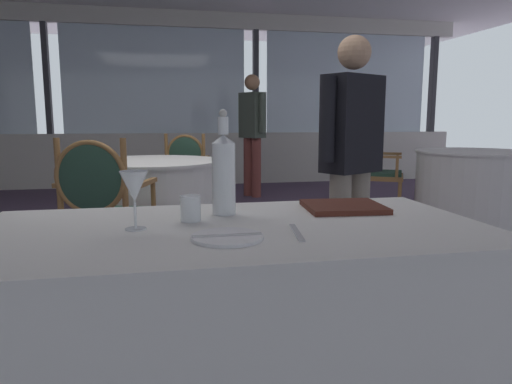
{
  "coord_description": "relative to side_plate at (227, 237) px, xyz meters",
  "views": [
    {
      "loc": [
        0.03,
        -3.43,
        1.08
      ],
      "look_at": [
        0.34,
        -1.89,
        0.84
      ],
      "focal_mm": 33.02,
      "sensor_mm": 36.0,
      "label": 1
    }
  ],
  "objects": [
    {
      "name": "water_tumbler",
      "position": [
        -0.09,
        0.26,
        0.04
      ],
      "size": [
        0.07,
        0.07,
        0.09
      ],
      "primitive_type": "cylinder",
      "color": "white",
      "rests_on": "foreground_table"
    },
    {
      "name": "side_plate",
      "position": [
        0.0,
        0.0,
        0.0
      ],
      "size": [
        0.21,
        0.21,
        0.01
      ],
      "primitive_type": "cylinder",
      "color": "white",
      "rests_on": "foreground_table"
    },
    {
      "name": "diner_person_1",
      "position": [
        1.08,
        5.15,
        0.21
      ],
      "size": [
        0.35,
        0.48,
        1.68
      ],
      "rotation": [
        0.0,
        0.0,
        0.49
      ],
      "color": "brown",
      "rests_on": "ground_plane"
    },
    {
      "name": "dining_chair_0_1",
      "position": [
        0.04,
        3.6,
        -0.2
      ],
      "size": [
        0.62,
        0.58,
        0.93
      ],
      "rotation": [
        0.0,
        0.0,
        10.7
      ],
      "color": "olive",
      "rests_on": "ground_plane"
    },
    {
      "name": "dining_chair_1_0",
      "position": [
        2.19,
        3.63,
        -0.2
      ],
      "size": [
        0.62,
        0.65,
        0.94
      ],
      "rotation": [
        0.0,
        0.0,
        5.78
      ],
      "color": "olive",
      "rests_on": "ground_plane"
    },
    {
      "name": "dinner_fork",
      "position": [
        0.21,
        0.02,
        -0.0
      ],
      "size": [
        0.05,
        0.21,
        0.0
      ],
      "primitive_type": "cube",
      "rotation": [
        0.0,
        0.0,
        1.43
      ],
      "color": "silver",
      "rests_on": "foreground_table"
    },
    {
      "name": "diner_person_0",
      "position": [
        0.95,
        1.37,
        0.13
      ],
      "size": [
        0.48,
        0.35,
        1.56
      ],
      "rotation": [
        0.0,
        0.0,
        2.06
      ],
      "color": "gray",
      "rests_on": "ground_plane"
    },
    {
      "name": "wine_glass",
      "position": [
        -0.26,
        0.17,
        0.12
      ],
      "size": [
        0.09,
        0.09,
        0.18
      ],
      "color": "white",
      "rests_on": "foreground_table"
    },
    {
      "name": "water_bottle",
      "position": [
        0.04,
        0.35,
        0.15
      ],
      "size": [
        0.08,
        0.08,
        0.37
      ],
      "color": "white",
      "rests_on": "foreground_table"
    },
    {
      "name": "background_table_1",
      "position": [
        3.1,
        3.13,
        -0.38
      ],
      "size": [
        1.22,
        1.22,
        0.74
      ],
      "color": "white",
      "rests_on": "ground_plane"
    },
    {
      "name": "background_table_0",
      "position": [
        -0.25,
        2.65,
        -0.38
      ],
      "size": [
        1.15,
        1.15,
        0.74
      ],
      "color": "white",
      "rests_on": "ground_plane"
    },
    {
      "name": "window_wall_far",
      "position": [
        -0.21,
        6.53,
        0.35
      ],
      "size": [
        10.31,
        0.14,
        2.76
      ],
      "color": "beige",
      "rests_on": "ground_plane"
    },
    {
      "name": "foreground_table",
      "position": [
        0.05,
        0.15,
        -0.38
      ],
      "size": [
        1.6,
        0.82,
        0.74
      ],
      "color": "white",
      "rests_on": "ground_plane"
    },
    {
      "name": "dining_chair_0_0",
      "position": [
        -0.54,
        1.69,
        -0.18
      ],
      "size": [
        0.62,
        0.58,
        0.97
      ],
      "rotation": [
        0.0,
        0.0,
        7.55
      ],
      "color": "olive",
      "rests_on": "ground_plane"
    },
    {
      "name": "menu_book",
      "position": [
        0.49,
        0.35,
        0.01
      ],
      "size": [
        0.3,
        0.28,
        0.02
      ],
      "primitive_type": "cube",
      "rotation": [
        0.0,
        0.0,
        -0.08
      ],
      "color": "#512319",
      "rests_on": "foreground_table"
    },
    {
      "name": "butter_knife",
      "position": [
        0.0,
        0.0,
        0.01
      ],
      "size": [
        0.2,
        0.02,
        0.0
      ],
      "primitive_type": "cube",
      "rotation": [
        0.0,
        0.0,
        -0.02
      ],
      "color": "silver",
      "rests_on": "foreground_table"
    },
    {
      "name": "ground_plane",
      "position": [
        -0.21,
        2.15,
        -0.75
      ],
      "size": [
        15.19,
        15.19,
        0.0
      ],
      "primitive_type": "plane",
      "color": "#47384C"
    }
  ]
}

